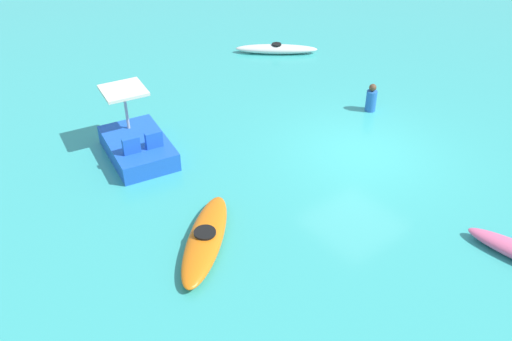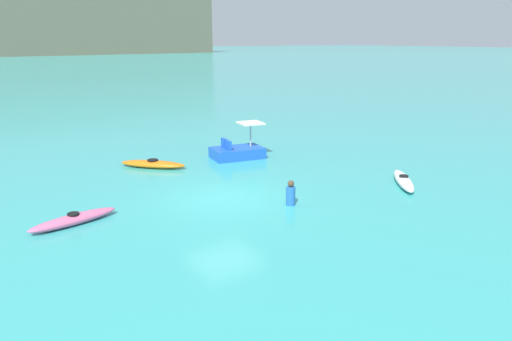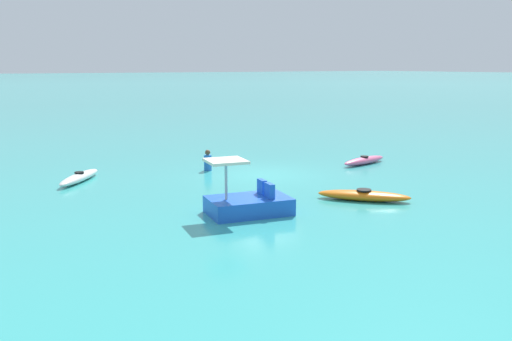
{
  "view_description": "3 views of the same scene",
  "coord_description": "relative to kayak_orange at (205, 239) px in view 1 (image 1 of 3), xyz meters",
  "views": [
    {
      "loc": [
        -8.38,
        10.25,
        8.3
      ],
      "look_at": [
        0.68,
        3.13,
        0.37
      ],
      "focal_mm": 39.74,
      "sensor_mm": 36.0,
      "label": 1
    },
    {
      "loc": [
        -8.33,
        -14.28,
        5.55
      ],
      "look_at": [
        2.59,
        1.76,
        0.22
      ],
      "focal_mm": 33.87,
      "sensor_mm": 36.0,
      "label": 2
    },
    {
      "loc": [
        11.81,
        18.46,
        4.36
      ],
      "look_at": [
        2.0,
        2.68,
        0.8
      ],
      "focal_mm": 38.68,
      "sensor_mm": 36.0,
      "label": 3
    }
  ],
  "objects": [
    {
      "name": "pedal_boat_blue",
      "position": [
        4.08,
        -0.58,
        0.17
      ],
      "size": [
        2.64,
        1.9,
        1.68
      ],
      "color": "blue",
      "rests_on": "ground_plane"
    },
    {
      "name": "ground_plane",
      "position": [
        0.46,
        -5.42,
        -0.16
      ],
      "size": [
        600.0,
        600.0,
        0.0
      ],
      "primitive_type": "plane",
      "color": "#38ADA8"
    },
    {
      "name": "kayak_orange",
      "position": [
        0.0,
        0.0,
        0.0
      ],
      "size": [
        2.61,
        2.7,
        0.37
      ],
      "color": "orange",
      "rests_on": "ground_plane"
    },
    {
      "name": "kayak_white",
      "position": [
        7.13,
        -7.96,
        -0.0
      ],
      "size": [
        2.36,
        2.66,
        0.37
      ],
      "color": "white",
      "rests_on": "ground_plane"
    },
    {
      "name": "person_near_shore",
      "position": [
        1.96,
        -7.37,
        0.22
      ],
      "size": [
        0.39,
        0.39,
        0.88
      ],
      "color": "blue",
      "rests_on": "ground_plane"
    }
  ]
}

